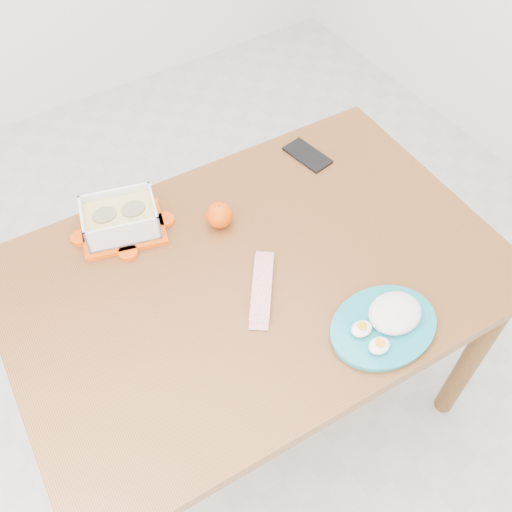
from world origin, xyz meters
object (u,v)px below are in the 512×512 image
food_container (121,219)px  smartphone (307,155)px  orange_fruit (220,215)px  rice_plate (387,321)px  dining_table (256,293)px

food_container → smartphone: size_ratio=1.74×
food_container → orange_fruit: bearing=-11.4°
rice_plate → dining_table: bearing=119.2°
orange_fruit → rice_plate: 0.51m
dining_table → food_container: food_container is taller
food_container → rice_plate: food_container is taller
food_container → rice_plate: bearing=-40.7°
dining_table → food_container: size_ratio=5.08×
orange_fruit → rice_plate: (0.16, -0.48, -0.01)m
food_container → orange_fruit: (0.23, -0.12, -0.01)m
food_container → rice_plate: size_ratio=0.95×
dining_table → smartphone: (0.36, 0.27, 0.10)m
rice_plate → orange_fruit: bearing=108.7°
food_container → orange_fruit: size_ratio=3.50×
dining_table → rice_plate: rice_plate is taller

